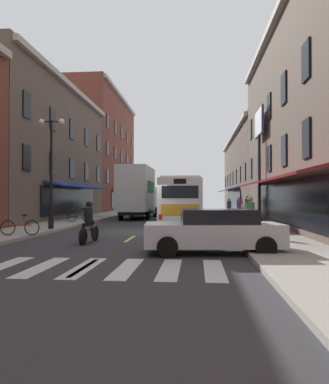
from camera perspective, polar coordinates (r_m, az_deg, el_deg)
name	(u,v)px	position (r m, az deg, el deg)	size (l,w,h in m)	color
ground_plane	(142,232)	(19.41, -3.51, -6.31)	(34.80, 80.00, 0.10)	#333335
lane_centre_dashes	(141,232)	(19.15, -3.62, -6.22)	(0.14, 73.90, 0.01)	#DBCC4C
crosswalk_near	(84,267)	(9.71, -12.48, -11.46)	(7.10, 2.80, 0.01)	silver
sidewalk_left	(35,229)	(21.09, -19.65, -5.49)	(3.00, 80.00, 0.14)	#A39E93
sidewalk_right	(256,231)	(19.42, 14.07, -5.92)	(3.00, 80.00, 0.14)	#A39E93
billboard_sign	(259,136)	(25.34, 14.62, 8.47)	(0.40, 2.69, 7.57)	black
transit_bus	(184,200)	(26.50, 3.02, -1.25)	(2.66, 12.46, 3.05)	white
box_truck	(138,193)	(30.89, -4.18, -0.11)	(2.52, 8.07, 4.29)	white
sedan_near	(154,207)	(42.84, -1.71, -2.29)	(1.93, 4.69, 1.40)	black
sedan_mid	(214,231)	(11.83, 7.76, -6.04)	(4.47, 2.22, 1.41)	silver
motorcycle_rider	(89,225)	(14.71, -11.72, -5.07)	(0.62, 2.07, 1.66)	black
bicycle_near	(79,216)	(25.38, -13.18, -3.75)	(1.71, 0.48, 0.91)	black
bicycle_mid	(20,227)	(17.20, -21.70, -5.10)	(1.71, 0.48, 0.91)	black
pedestrian_near	(239,206)	(33.25, 11.59, -2.12)	(0.52, 0.45, 1.71)	#33663F
pedestrian_mid	(229,207)	(30.86, 10.10, -2.39)	(0.36, 0.36, 1.61)	maroon
pedestrian_far	(250,216)	(15.91, 13.28, -3.65)	(0.36, 0.36, 1.70)	#B29947
pedestrian_rear	(247,207)	(27.90, 12.86, -2.29)	(0.36, 0.36, 1.82)	maroon
street_lamp_twin	(51,168)	(20.24, -17.33, 3.61)	(1.42, 0.32, 5.84)	black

